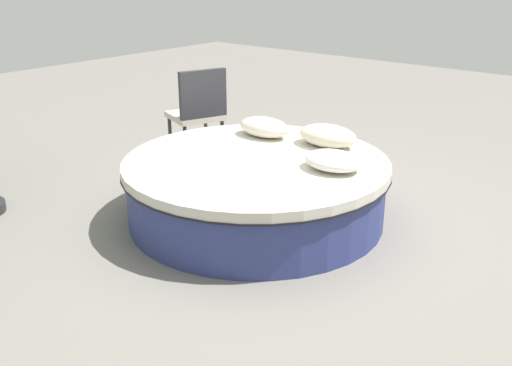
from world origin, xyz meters
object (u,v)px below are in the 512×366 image
object	(u,v)px
round_bed	(256,188)
throw_pillow_0	(333,161)
throw_pillow_1	(328,136)
throw_pillow_2	(264,127)
patio_chair	(199,108)

from	to	relation	value
round_bed	throw_pillow_0	world-z (taller)	throw_pillow_0
round_bed	throw_pillow_1	bearing A→B (deg)	-109.77
round_bed	throw_pillow_1	world-z (taller)	throw_pillow_1
throw_pillow_1	throw_pillow_2	size ratio (longest dim) A/B	1.04
throw_pillow_0	throw_pillow_1	distance (m)	0.61
throw_pillow_0	throw_pillow_1	world-z (taller)	throw_pillow_1
throw_pillow_0	patio_chair	distance (m)	2.21
throw_pillow_1	patio_chair	bearing A→B (deg)	-5.23
throw_pillow_1	throw_pillow_0	bearing A→B (deg)	127.24
throw_pillow_2	patio_chair	xyz separation A→B (m)	(1.13, -0.28, -0.05)
throw_pillow_0	patio_chair	xyz separation A→B (m)	(2.11, -0.65, -0.03)
throw_pillow_1	patio_chair	xyz separation A→B (m)	(1.74, -0.16, -0.05)
round_bed	patio_chair	size ratio (longest dim) A/B	2.23
throw_pillow_0	round_bed	bearing A→B (deg)	17.33
round_bed	throw_pillow_2	bearing A→B (deg)	-56.88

